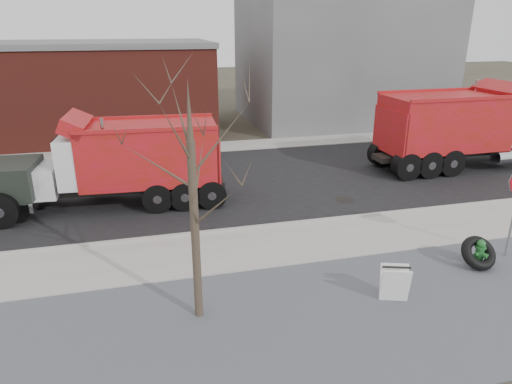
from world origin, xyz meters
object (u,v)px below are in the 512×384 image
object	(u,v)px
fire_hydrant	(480,254)
dump_truck_red_a	(467,126)
dump_truck_red_b	(122,160)
truck_tire	(478,253)
sandwich_board	(395,284)

from	to	relation	value
fire_hydrant	dump_truck_red_a	size ratio (longest dim) A/B	0.08
dump_truck_red_b	truck_tire	bearing A→B (deg)	146.08
truck_tire	dump_truck_red_b	bearing A→B (deg)	142.48
truck_tire	sandwich_board	size ratio (longest dim) A/B	1.08
fire_hydrant	truck_tire	distance (m)	0.10
truck_tire	dump_truck_red_b	distance (m)	11.59
dump_truck_red_a	dump_truck_red_b	world-z (taller)	dump_truck_red_a
truck_tire	dump_truck_red_a	xyz separation A→B (m)	(5.67, 8.12, 1.47)
fire_hydrant	dump_truck_red_a	distance (m)	9.95
fire_hydrant	dump_truck_red_a	xyz separation A→B (m)	(5.59, 8.08, 1.54)
sandwich_board	fire_hydrant	bearing A→B (deg)	35.32
dump_truck_red_a	sandwich_board	bearing A→B (deg)	-134.79
truck_tire	dump_truck_red_a	distance (m)	10.01
truck_tire	sandwich_board	bearing A→B (deg)	-163.41
dump_truck_red_b	sandwich_board	bearing A→B (deg)	131.44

